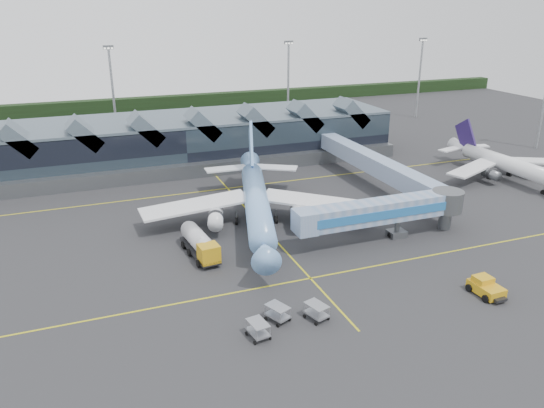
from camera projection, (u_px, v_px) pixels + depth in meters
name	position (u px, v px, depth m)	size (l,w,h in m)	color
ground	(286.00, 251.00, 71.77)	(260.00, 260.00, 0.00)	#27282A
taxi_stripes	(261.00, 225.00, 80.51)	(120.00, 60.00, 0.01)	gold
tree_line_far	(154.00, 103.00, 167.18)	(260.00, 4.00, 4.00)	black
terminal	(177.00, 140.00, 109.73)	(90.00, 22.25, 12.52)	black
light_masts	(269.00, 86.00, 129.19)	(132.40, 42.56, 22.45)	gray
main_airliner	(256.00, 199.00, 79.82)	(34.05, 39.99, 13.07)	#68A3D3
regional_jet	(501.00, 162.00, 101.27)	(26.10, 28.38, 9.76)	white
jet_bridge	(392.00, 210.00, 74.54)	(26.46, 4.57, 6.05)	#6D8CB5
fuel_truck	(199.00, 242.00, 70.20)	(3.70, 10.14, 3.37)	black
pushback_tug	(486.00, 287.00, 60.94)	(2.98, 4.57, 1.98)	#C99313
baggage_carts	(285.00, 317.00, 54.99)	(9.03, 4.96, 1.77)	#96989E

